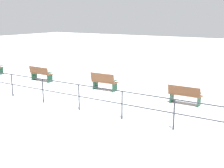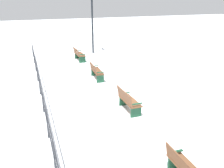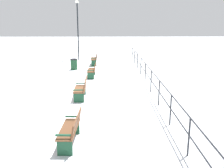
% 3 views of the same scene
% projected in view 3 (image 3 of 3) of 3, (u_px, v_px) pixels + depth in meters
% --- Properties ---
extents(ground_plane, '(80.00, 80.00, 0.00)m').
position_uv_depth(ground_plane, '(83.00, 98.00, 11.61)').
color(ground_plane, white).
rests_on(ground_plane, ground).
extents(bench_nearest, '(0.56, 1.44, 0.90)m').
position_uv_depth(bench_nearest, '(95.00, 59.00, 19.91)').
color(bench_nearest, brown).
rests_on(bench_nearest, ground).
extents(bench_second, '(0.50, 1.42, 0.85)m').
position_uv_depth(bench_second, '(92.00, 70.00, 15.71)').
color(bench_second, brown).
rests_on(bench_second, ground).
extents(bench_third, '(0.59, 1.39, 0.93)m').
position_uv_depth(bench_third, '(82.00, 88.00, 11.50)').
color(bench_third, brown).
rests_on(bench_third, ground).
extents(bench_fourth, '(0.55, 1.52, 0.87)m').
position_uv_depth(bench_fourth, '(71.00, 129.00, 7.29)').
color(bench_fourth, brown).
rests_on(bench_fourth, ground).
extents(lamppost_near, '(0.24, 1.02, 4.99)m').
position_uv_depth(lamppost_near, '(78.00, 21.00, 21.63)').
color(lamppost_near, black).
rests_on(lamppost_near, ground).
extents(waterfront_railing, '(0.05, 22.27, 1.08)m').
position_uv_depth(waterfront_railing, '(155.00, 82.00, 11.47)').
color(waterfront_railing, '#26282D').
rests_on(waterfront_railing, ground).
extents(trash_bin, '(0.49, 0.49, 0.76)m').
position_uv_depth(trash_bin, '(74.00, 64.00, 18.03)').
color(trash_bin, '#1E4C2D').
rests_on(trash_bin, ground).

